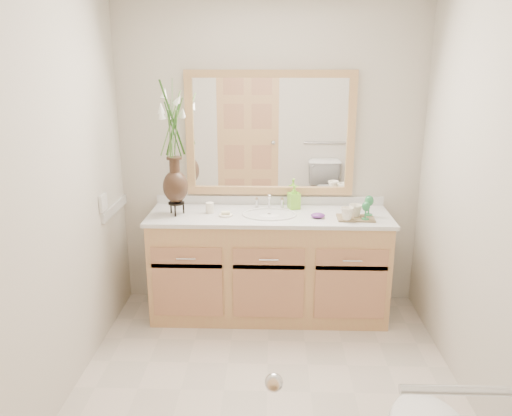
{
  "coord_description": "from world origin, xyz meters",
  "views": [
    {
      "loc": [
        0.02,
        -2.63,
        1.94
      ],
      "look_at": [
        -0.09,
        0.65,
        0.98
      ],
      "focal_mm": 35.0,
      "sensor_mm": 36.0,
      "label": 1
    }
  ],
  "objects_px": {
    "tumbler": "(210,208)",
    "tray": "(355,218)",
    "soap_bottle": "(294,198)",
    "flower_vase": "(173,133)"
  },
  "relations": [
    {
      "from": "tumbler",
      "to": "tray",
      "type": "height_order",
      "value": "tumbler"
    },
    {
      "from": "tumbler",
      "to": "tray",
      "type": "xyz_separation_m",
      "value": [
        1.09,
        -0.12,
        -0.03
      ]
    },
    {
      "from": "flower_vase",
      "to": "tumbler",
      "type": "distance_m",
      "value": 0.63
    },
    {
      "from": "tumbler",
      "to": "tray",
      "type": "bearing_deg",
      "value": -6.34
    },
    {
      "from": "soap_bottle",
      "to": "tray",
      "type": "bearing_deg",
      "value": -47.19
    },
    {
      "from": "tray",
      "to": "soap_bottle",
      "type": "bearing_deg",
      "value": 150.73
    },
    {
      "from": "soap_bottle",
      "to": "flower_vase",
      "type": "bearing_deg",
      "value": 174.97
    },
    {
      "from": "flower_vase",
      "to": "tray",
      "type": "height_order",
      "value": "flower_vase"
    },
    {
      "from": "flower_vase",
      "to": "tray",
      "type": "xyz_separation_m",
      "value": [
        1.34,
        -0.07,
        -0.61
      ]
    },
    {
      "from": "flower_vase",
      "to": "tray",
      "type": "relative_size",
      "value": 3.39
    }
  ]
}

